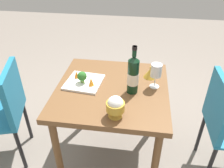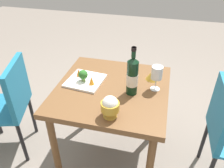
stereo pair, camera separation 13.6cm
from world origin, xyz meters
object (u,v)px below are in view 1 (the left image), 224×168
(wine_glass, at_px, (156,71))
(broccoli_floret, at_px, (82,76))
(chair_by_wall, at_px, (6,106))
(serving_plate, at_px, (84,82))
(rice_bowl_lid, at_px, (150,73))
(carrot_garnish_right, at_px, (91,82))
(carrot_garnish_left, at_px, (76,74))
(chair_near_window, at_px, (224,119))
(rice_bowl, at_px, (115,106))
(wine_bottle, at_px, (133,75))

(wine_glass, xyz_separation_m, broccoli_floret, (-0.51, -0.04, -0.06))
(wine_glass, bearing_deg, chair_by_wall, -172.93)
(chair_by_wall, relative_size, wine_glass, 4.75)
(serving_plate, distance_m, broccoli_floret, 0.06)
(rice_bowl_lid, relative_size, carrot_garnish_right, 1.59)
(chair_by_wall, height_order, carrot_garnish_left, chair_by_wall)
(wine_glass, relative_size, broccoli_floret, 2.09)
(carrot_garnish_left, bearing_deg, broccoli_floret, -43.85)
(rice_bowl_lid, xyz_separation_m, carrot_garnish_left, (-0.54, -0.11, 0.01))
(chair_near_window, distance_m, wine_glass, 0.61)
(rice_bowl, bearing_deg, carrot_garnish_left, 132.92)
(chair_by_wall, height_order, broccoli_floret, chair_by_wall)
(wine_bottle, distance_m, serving_plate, 0.38)
(serving_plate, bearing_deg, wine_bottle, -9.32)
(wine_bottle, height_order, carrot_garnish_left, wine_bottle)
(carrot_garnish_right, bearing_deg, chair_near_window, 0.94)
(wine_bottle, xyz_separation_m, carrot_garnish_right, (-0.29, 0.01, -0.09))
(chair_by_wall, xyz_separation_m, broccoli_floret, (0.59, 0.09, 0.26))
(chair_near_window, relative_size, wine_glass, 4.75)
(wine_bottle, distance_m, carrot_garnish_right, 0.30)
(chair_by_wall, xyz_separation_m, serving_plate, (0.60, 0.11, 0.21))
(chair_near_window, distance_m, rice_bowl, 0.85)
(broccoli_floret, bearing_deg, wine_bottle, -6.67)
(broccoli_floret, bearing_deg, rice_bowl_lid, 19.08)
(chair_by_wall, bearing_deg, rice_bowl, -120.47)
(serving_plate, bearing_deg, carrot_garnish_right, -34.70)
(chair_by_wall, height_order, wine_bottle, wine_bottle)
(serving_plate, bearing_deg, rice_bowl, -49.85)
(chair_near_window, xyz_separation_m, rice_bowl_lid, (-0.55, 0.18, 0.24))
(rice_bowl, bearing_deg, rice_bowl_lid, 66.72)
(chair_near_window, relative_size, rice_bowl_lid, 8.50)
(rice_bowl, bearing_deg, carrot_garnish_right, 126.72)
(serving_plate, xyz_separation_m, carrot_garnish_right, (0.07, -0.04, 0.04))
(wine_bottle, bearing_deg, wine_glass, 28.98)
(rice_bowl_lid, height_order, carrot_garnish_left, rice_bowl_lid)
(chair_by_wall, distance_m, wine_glass, 1.16)
(wine_glass, height_order, rice_bowl_lid, wine_glass)
(rice_bowl, xyz_separation_m, carrot_garnish_left, (-0.34, 0.36, -0.03))
(serving_plate, xyz_separation_m, carrot_garnish_left, (-0.07, 0.04, 0.04))
(chair_near_window, xyz_separation_m, rice_bowl, (-0.75, -0.29, 0.27))
(chair_near_window, xyz_separation_m, wine_bottle, (-0.67, -0.03, 0.33))
(carrot_garnish_left, bearing_deg, rice_bowl_lid, 11.59)
(wine_glass, distance_m, carrot_garnish_left, 0.58)
(wine_bottle, distance_m, carrot_garnish_left, 0.44)
(serving_plate, distance_m, carrot_garnish_left, 0.08)
(chair_near_window, height_order, wine_glass, wine_glass)
(chair_by_wall, bearing_deg, wine_glass, -99.78)
(chair_near_window, bearing_deg, carrot_garnish_left, -94.72)
(chair_by_wall, height_order, rice_bowl, rice_bowl)
(broccoli_floret, height_order, carrot_garnish_right, broccoli_floret)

